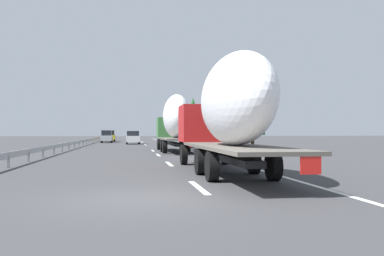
{
  "coord_description": "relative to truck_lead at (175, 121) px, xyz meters",
  "views": [
    {
      "loc": [
        -10.86,
        0.31,
        1.71
      ],
      "look_at": [
        19.14,
        -4.12,
        1.99
      ],
      "focal_mm": 39.68,
      "sensor_mm": 36.0,
      "label": 1
    }
  ],
  "objects": [
    {
      "name": "lane_stripe_1",
      "position": [
        -13.98,
        1.8,
        -2.67
      ],
      "size": [
        3.2,
        0.2,
        0.01
      ],
      "primitive_type": "cube",
      "color": "white",
      "rests_on": "ground_plane"
    },
    {
      "name": "car_black_suv",
      "position": [
        65.14,
        3.53,
        -1.71
      ],
      "size": [
        4.6,
        1.73,
        1.93
      ],
      "color": "black",
      "rests_on": "ground_plane"
    },
    {
      "name": "edge_line_right",
      "position": [
        19.34,
        -1.9,
        -2.67
      ],
      "size": [
        110.0,
        0.2,
        0.01
      ],
      "primitive_type": "cube",
      "color": "white",
      "rests_on": "ground_plane"
    },
    {
      "name": "tree_2",
      "position": [
        27.48,
        -8.55,
        2.13
      ],
      "size": [
        2.6,
        2.6,
        7.73
      ],
      "color": "#472D19",
      "rests_on": "ground_plane"
    },
    {
      "name": "car_yellow_coupe",
      "position": [
        41.1,
        7.39,
        -1.68
      ],
      "size": [
        4.62,
        1.79,
        2.0
      ],
      "color": "gold",
      "rests_on": "ground_plane"
    },
    {
      "name": "tree_0",
      "position": [
        30.76,
        -6.18,
        1.58
      ],
      "size": [
        3.66,
        3.66,
        7.24
      ],
      "color": "#472D19",
      "rests_on": "ground_plane"
    },
    {
      "name": "tree_1",
      "position": [
        6.73,
        -7.17,
        1.5
      ],
      "size": [
        3.4,
        3.4,
        6.53
      ],
      "color": "#472D19",
      "rests_on": "ground_plane"
    },
    {
      "name": "truck_lead",
      "position": [
        0.0,
        0.0,
        0.0
      ],
      "size": [
        12.86,
        2.55,
        4.87
      ],
      "color": "#387038",
      "rests_on": "ground_plane"
    },
    {
      "name": "guardrail_median",
      "position": [
        17.34,
        9.6,
        -2.09
      ],
      "size": [
        94.0,
        0.1,
        0.76
      ],
      "color": "#9EA0A5",
      "rests_on": "ground_plane"
    },
    {
      "name": "road_sign",
      "position": [
        22.71,
        -3.1,
        -0.31
      ],
      "size": [
        0.1,
        0.9,
        3.43
      ],
      "color": "gray",
      "rests_on": "ground_plane"
    },
    {
      "name": "lane_stripe_4",
      "position": [
        19.61,
        1.8,
        -2.67
      ],
      "size": [
        3.2,
        0.2,
        0.01
      ],
      "primitive_type": "cube",
      "color": "white",
      "rests_on": "ground_plane"
    },
    {
      "name": "lane_stripe_0",
      "position": [
        -23.66,
        1.8,
        -2.67
      ],
      "size": [
        3.2,
        0.2,
        0.01
      ],
      "primitive_type": "cube",
      "color": "white",
      "rests_on": "ground_plane"
    },
    {
      "name": "lane_stripe_3",
      "position": [
        2.26,
        1.8,
        -2.67
      ],
      "size": [
        3.2,
        0.2,
        0.01
      ],
      "primitive_type": "cube",
      "color": "white",
      "rests_on": "ground_plane"
    },
    {
      "name": "truck_trailing",
      "position": [
        -19.91,
        0.0,
        -0.06
      ],
      "size": [
        14.4,
        2.55,
        4.64
      ],
      "color": "#B21919",
      "rests_on": "ground_plane"
    },
    {
      "name": "lane_stripe_6",
      "position": [
        34.84,
        1.8,
        -2.67
      ],
      "size": [
        3.2,
        0.2,
        0.01
      ],
      "primitive_type": "cube",
      "color": "white",
      "rests_on": "ground_plane"
    },
    {
      "name": "car_white_van",
      "position": [
        23.93,
        3.43,
        -1.74
      ],
      "size": [
        4.57,
        1.92,
        1.85
      ],
      "color": "white",
      "rests_on": "ground_plane"
    },
    {
      "name": "tree_3",
      "position": [
        7.95,
        -9.3,
        1.45
      ],
      "size": [
        2.77,
        2.77,
        6.88
      ],
      "color": "#472D19",
      "rests_on": "ground_plane"
    },
    {
      "name": "lane_stripe_5",
      "position": [
        22.11,
        1.8,
        -2.67
      ],
      "size": [
        3.2,
        0.2,
        0.01
      ],
      "primitive_type": "cube",
      "color": "white",
      "rests_on": "ground_plane"
    },
    {
      "name": "lane_stripe_7",
      "position": [
        37.67,
        1.8,
        -2.67
      ],
      "size": [
        3.2,
        0.2,
        0.01
      ],
      "primitive_type": "cube",
      "color": "white",
      "rests_on": "ground_plane"
    },
    {
      "name": "car_silver_hatch",
      "position": [
        32.16,
        7.49,
        -1.7
      ],
      "size": [
        4.55,
        1.72,
        1.96
      ],
      "color": "#ADB2B7",
      "rests_on": "ground_plane"
    },
    {
      "name": "ground_plane",
      "position": [
        14.34,
        3.6,
        -2.67
      ],
      "size": [
        260.0,
        260.0,
        0.0
      ],
      "primitive_type": "plane",
      "color": "#38383A"
    },
    {
      "name": "tree_4",
      "position": [
        34.26,
        -9.18,
        2.26
      ],
      "size": [
        3.46,
        3.46,
        7.9
      ],
      "color": "#472D19",
      "rests_on": "ground_plane"
    },
    {
      "name": "lane_stripe_2",
      "position": [
        -5.08,
        1.8,
        -2.67
      ],
      "size": [
        3.2,
        0.2,
        0.01
      ],
      "primitive_type": "cube",
      "color": "white",
      "rests_on": "ground_plane"
    }
  ]
}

